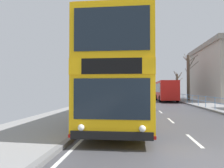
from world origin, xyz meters
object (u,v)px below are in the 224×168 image
object	(u,v)px
double_decker_bus_main	(122,79)
bare_tree_far_01	(177,85)
bare_tree_far_00	(188,77)
background_bus_far_lane	(166,90)

from	to	relation	value
double_decker_bus_main	bare_tree_far_01	distance (m)	33.25
bare_tree_far_00	bare_tree_far_01	world-z (taller)	bare_tree_far_00
bare_tree_far_01	background_bus_far_lane	bearing A→B (deg)	-109.82
double_decker_bus_main	background_bus_far_lane	bearing A→B (deg)	75.63
double_decker_bus_main	bare_tree_far_00	size ratio (longest dim) A/B	1.52
double_decker_bus_main	bare_tree_far_00	bearing A→B (deg)	67.55
background_bus_far_lane	bare_tree_far_00	distance (m)	3.89
bare_tree_far_00	bare_tree_far_01	bearing A→B (deg)	87.61
background_bus_far_lane	bare_tree_far_01	xyz separation A→B (m)	(3.75, 10.41, 1.08)
double_decker_bus_main	bare_tree_far_01	world-z (taller)	bare_tree_far_01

